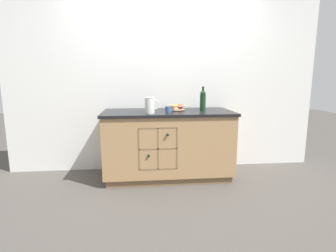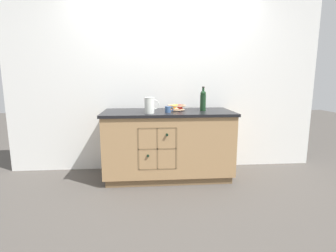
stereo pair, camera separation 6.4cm
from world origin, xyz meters
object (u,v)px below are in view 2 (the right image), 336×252
white_pitcher (150,105)px  standing_wine_bottle (203,100)px  fruit_bowl (177,107)px  ceramic_mug (168,109)px

white_pitcher → standing_wine_bottle: bearing=16.0°
fruit_bowl → standing_wine_bottle: bearing=-10.9°
fruit_bowl → ceramic_mug: size_ratio=2.26×
fruit_bowl → standing_wine_bottle: standing_wine_bottle is taller
ceramic_mug → standing_wine_bottle: size_ratio=0.34×
white_pitcher → standing_wine_bottle: size_ratio=0.62×
ceramic_mug → standing_wine_bottle: bearing=15.6°
fruit_bowl → white_pitcher: size_ratio=1.24×
white_pitcher → standing_wine_bottle: standing_wine_bottle is taller
white_pitcher → ceramic_mug: 0.25m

